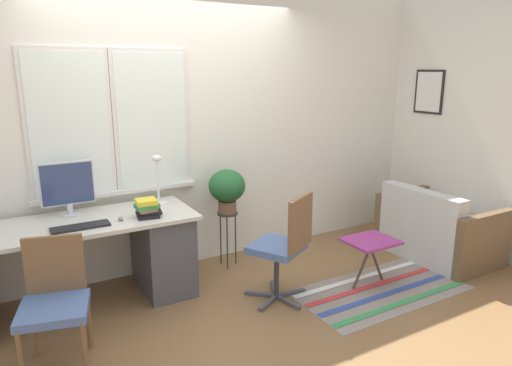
% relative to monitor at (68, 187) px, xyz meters
% --- Properties ---
extents(ground_plane, '(14.00, 14.00, 0.00)m').
position_rel_monitor_xyz_m(ground_plane, '(1.00, -0.56, -0.97)').
color(ground_plane, brown).
extents(wall_back_with_window, '(9.00, 0.12, 2.70)m').
position_rel_monitor_xyz_m(wall_back_with_window, '(0.98, 0.23, 0.38)').
color(wall_back_with_window, white).
rests_on(wall_back_with_window, ground_plane).
extents(wall_right_with_picture, '(0.08, 9.00, 2.70)m').
position_rel_monitor_xyz_m(wall_right_with_picture, '(3.88, -0.56, 0.38)').
color(wall_right_with_picture, white).
rests_on(wall_right_with_picture, ground_plane).
extents(desk, '(2.00, 0.72, 0.74)m').
position_rel_monitor_xyz_m(desk, '(-0.06, -0.21, -0.58)').
color(desk, beige).
rests_on(desk, ground_plane).
extents(monitor, '(0.42, 0.16, 0.44)m').
position_rel_monitor_xyz_m(monitor, '(0.00, 0.00, 0.00)').
color(monitor, silver).
rests_on(monitor, desk).
extents(keyboard, '(0.42, 0.14, 0.02)m').
position_rel_monitor_xyz_m(keyboard, '(0.02, -0.37, -0.23)').
color(keyboard, black).
rests_on(keyboard, desk).
extents(mouse, '(0.04, 0.06, 0.03)m').
position_rel_monitor_xyz_m(mouse, '(0.32, -0.35, -0.22)').
color(mouse, slate).
rests_on(mouse, desk).
extents(desk_lamp, '(0.15, 0.15, 0.44)m').
position_rel_monitor_xyz_m(desk_lamp, '(0.74, -0.04, 0.02)').
color(desk_lamp, white).
rests_on(desk_lamp, desk).
extents(book_stack, '(0.22, 0.19, 0.15)m').
position_rel_monitor_xyz_m(book_stack, '(0.54, -0.36, -0.17)').
color(book_stack, black).
rests_on(book_stack, desk).
extents(desk_chair_wooden, '(0.50, 0.51, 0.84)m').
position_rel_monitor_xyz_m(desk_chair_wooden, '(-0.25, -0.89, -0.52)').
color(desk_chair_wooden, brown).
rests_on(desk_chair_wooden, ground_plane).
extents(office_chair_swivel, '(0.55, 0.56, 0.93)m').
position_rel_monitor_xyz_m(office_chair_swivel, '(1.50, -0.92, -0.48)').
color(office_chair_swivel, '#47474C').
rests_on(office_chair_swivel, ground_plane).
extents(couch_loveseat, '(0.75, 1.11, 0.75)m').
position_rel_monitor_xyz_m(couch_loveseat, '(3.38, -0.92, -0.71)').
color(couch_loveseat, beige).
rests_on(couch_loveseat, ground_plane).
extents(plant_stand, '(0.20, 0.20, 0.55)m').
position_rel_monitor_xyz_m(plant_stand, '(1.41, -0.06, -0.51)').
color(plant_stand, '#333338').
rests_on(plant_stand, ground_plane).
extents(potted_plant, '(0.35, 0.35, 0.42)m').
position_rel_monitor_xyz_m(potted_plant, '(1.41, -0.06, -0.17)').
color(potted_plant, brown).
rests_on(potted_plant, plant_stand).
extents(floor_rug_striped, '(1.53, 0.79, 0.01)m').
position_rel_monitor_xyz_m(floor_rug_striped, '(2.34, -1.21, -0.97)').
color(floor_rug_striped, gray).
rests_on(floor_rug_striped, ground_plane).
extents(folding_stool, '(0.44, 0.37, 0.44)m').
position_rel_monitor_xyz_m(folding_stool, '(2.32, -1.07, -0.58)').
color(folding_stool, '#93337A').
rests_on(folding_stool, ground_plane).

